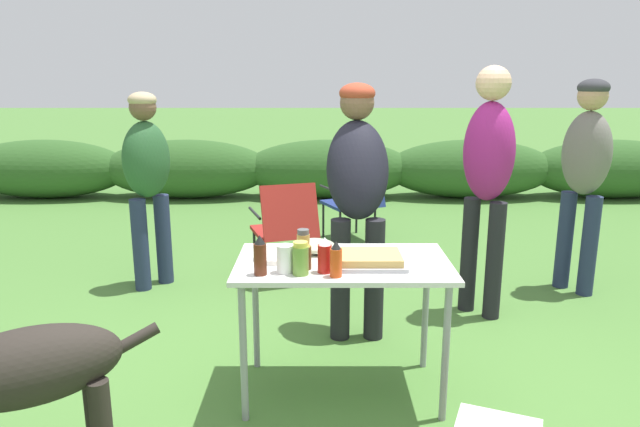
# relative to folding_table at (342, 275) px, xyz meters

# --- Properties ---
(ground_plane) EXTENTS (60.00, 60.00, 0.00)m
(ground_plane) POSITION_rel_folding_table_xyz_m (0.00, 0.00, -0.66)
(ground_plane) COLOR #477533
(shrub_hedge) EXTENTS (14.40, 0.90, 0.82)m
(shrub_hedge) POSITION_rel_folding_table_xyz_m (0.00, 5.15, -0.25)
(shrub_hedge) COLOR #2D5623
(shrub_hedge) RESTS_ON ground
(folding_table) EXTENTS (1.10, 0.64, 0.74)m
(folding_table) POSITION_rel_folding_table_xyz_m (0.00, 0.00, 0.00)
(folding_table) COLOR silver
(folding_table) RESTS_ON ground
(food_tray) EXTENTS (0.37, 0.29, 0.06)m
(food_tray) POSITION_rel_folding_table_xyz_m (0.13, -0.05, 0.10)
(food_tray) COLOR #9E9EA3
(food_tray) RESTS_ON folding_table
(plate_stack) EXTENTS (0.22, 0.22, 0.03)m
(plate_stack) POSITION_rel_folding_table_xyz_m (-0.35, 0.03, 0.09)
(plate_stack) COLOR white
(plate_stack) RESTS_ON folding_table
(mixing_bowl) EXTENTS (0.22, 0.22, 0.06)m
(mixing_bowl) POSITION_rel_folding_table_xyz_m (-0.15, 0.16, 0.11)
(mixing_bowl) COLOR #ADBC99
(mixing_bowl) RESTS_ON folding_table
(paper_cup_stack) EXTENTS (0.08, 0.08, 0.14)m
(paper_cup_stack) POSITION_rel_folding_table_xyz_m (-0.29, -0.18, 0.15)
(paper_cup_stack) COLOR white
(paper_cup_stack) RESTS_ON folding_table
(ketchup_bottle) EXTENTS (0.07, 0.07, 0.18)m
(ketchup_bottle) POSITION_rel_folding_table_xyz_m (-0.10, -0.17, 0.16)
(ketchup_bottle) COLOR red
(ketchup_bottle) RESTS_ON folding_table
(spice_jar) EXTENTS (0.07, 0.07, 0.17)m
(spice_jar) POSITION_rel_folding_table_xyz_m (-0.20, -0.01, 0.16)
(spice_jar) COLOR #B2893D
(spice_jar) RESTS_ON folding_table
(bbq_sauce_bottle) EXTENTS (0.06, 0.06, 0.20)m
(bbq_sauce_bottle) POSITION_rel_folding_table_xyz_m (-0.40, -0.21, 0.17)
(bbq_sauce_bottle) COLOR #562314
(bbq_sauce_bottle) RESTS_ON folding_table
(beer_bottle) EXTENTS (0.06, 0.06, 0.15)m
(beer_bottle) POSITION_rel_folding_table_xyz_m (-0.19, -0.12, 0.15)
(beer_bottle) COLOR brown
(beer_bottle) RESTS_ON folding_table
(hot_sauce_bottle) EXTENTS (0.06, 0.06, 0.18)m
(hot_sauce_bottle) POSITION_rel_folding_table_xyz_m (-0.04, -0.24, 0.16)
(hot_sauce_bottle) COLOR #CC4214
(hot_sauce_bottle) RESTS_ON folding_table
(relish_jar) EXTENTS (0.08, 0.08, 0.16)m
(relish_jar) POSITION_rel_folding_table_xyz_m (-0.21, -0.21, 0.16)
(relish_jar) COLOR olive
(relish_jar) RESTS_ON folding_table
(standing_person_in_dark_puffer) EXTENTS (0.40, 0.51, 1.63)m
(standing_person_in_dark_puffer) POSITION_rel_folding_table_xyz_m (0.12, 0.77, 0.34)
(standing_person_in_dark_puffer) COLOR black
(standing_person_in_dark_puffer) RESTS_ON ground
(standing_person_in_gray_fleece) EXTENTS (0.47, 0.48, 1.56)m
(standing_person_in_gray_fleece) POSITION_rel_folding_table_xyz_m (-1.47, 1.62, 0.28)
(standing_person_in_gray_fleece) COLOR #232D4C
(standing_person_in_gray_fleece) RESTS_ON ground
(standing_person_with_beanie) EXTENTS (0.44, 0.45, 1.74)m
(standing_person_with_beanie) POSITION_rel_folding_table_xyz_m (1.03, 1.05, 0.39)
(standing_person_with_beanie) COLOR black
(standing_person_with_beanie) RESTS_ON ground
(standing_person_in_olive_jacket) EXTENTS (0.44, 0.47, 1.65)m
(standing_person_in_olive_jacket) POSITION_rel_folding_table_xyz_m (1.90, 1.51, 0.36)
(standing_person_in_olive_jacket) COLOR #232D4C
(standing_person_in_olive_jacket) RESTS_ON ground
(dog) EXTENTS (0.99, 0.64, 0.81)m
(dog) POSITION_rel_folding_table_xyz_m (-1.29, -0.85, -0.11)
(dog) COLOR #28231E
(dog) RESTS_ON ground
(camp_chair_green_behind_table) EXTENTS (0.67, 0.73, 0.83)m
(camp_chair_green_behind_table) POSITION_rel_folding_table_xyz_m (0.23, 2.88, -0.20)
(camp_chair_green_behind_table) COLOR navy
(camp_chair_green_behind_table) RESTS_ON ground
(camp_chair_near_hedge) EXTENTS (0.63, 0.70, 0.83)m
(camp_chair_near_hedge) POSITION_rel_folding_table_xyz_m (-0.41, 1.79, -0.20)
(camp_chair_near_hedge) COLOR maroon
(camp_chair_near_hedge) RESTS_ON ground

